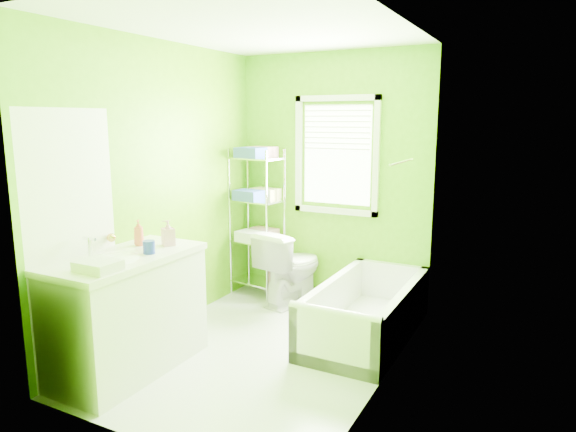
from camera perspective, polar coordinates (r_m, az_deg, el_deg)
The scene contains 9 objects.
ground at distance 4.51m, azimuth -2.61°, elevation -14.49°, with size 2.90×2.90×0.00m, color silver.
room_envelope at distance 4.10m, azimuth -2.80°, elevation 5.48°, with size 2.14×2.94×2.62m.
window at distance 5.35m, azimuth 5.41°, elevation 7.39°, with size 0.92×0.05×1.22m.
door at distance 4.10m, azimuth -22.69°, elevation -3.10°, with size 0.09×0.80×2.00m.
right_wall_decor at distance 3.70m, azimuth 11.08°, elevation 1.19°, with size 0.04×1.48×1.17m.
bathtub at distance 4.71m, azimuth 8.56°, elevation -11.30°, with size 0.75×1.60×0.52m.
toilet at distance 5.42m, azimuth 0.32°, elevation -5.61°, with size 0.44×0.78×0.79m, color white.
vanity at distance 4.17m, azimuth -17.45°, elevation -9.91°, with size 0.63×1.22×1.13m.
wire_shelf_unit at distance 5.56m, azimuth -3.35°, elevation 1.11°, with size 0.59×0.48×1.63m.
Camera 1 is at (2.05, -3.53, 1.92)m, focal length 32.00 mm.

